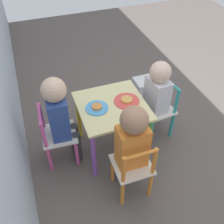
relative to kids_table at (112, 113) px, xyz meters
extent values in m
plane|color=#5B514C|center=(0.00, 0.00, -0.40)|extent=(6.00, 6.00, 0.00)
cube|color=beige|center=(0.00, 0.00, 0.08)|extent=(0.51, 0.51, 0.02)
cylinder|color=green|center=(-0.22, -0.22, -0.17)|extent=(0.04, 0.04, 0.46)
cylinder|color=#DB3D38|center=(0.22, -0.22, -0.17)|extent=(0.04, 0.04, 0.46)
cylinder|color=#8E51BC|center=(-0.22, 0.22, -0.17)|extent=(0.04, 0.04, 0.46)
cylinder|color=yellow|center=(0.22, 0.22, -0.17)|extent=(0.04, 0.04, 0.46)
cube|color=silver|center=(0.04, -0.42, -0.11)|extent=(0.28, 0.28, 0.02)
cylinder|color=teal|center=(0.13, -0.31, -0.26)|extent=(0.03, 0.03, 0.28)
cylinder|color=teal|center=(-0.08, -0.33, -0.26)|extent=(0.03, 0.03, 0.28)
cylinder|color=teal|center=(0.15, -0.52, -0.26)|extent=(0.03, 0.03, 0.28)
cylinder|color=teal|center=(-0.06, -0.54, -0.26)|extent=(0.03, 0.03, 0.28)
cylinder|color=teal|center=(0.15, -0.52, 0.01)|extent=(0.03, 0.03, 0.26)
cylinder|color=teal|center=(-0.06, -0.54, 0.01)|extent=(0.03, 0.03, 0.26)
cylinder|color=teal|center=(0.05, -0.53, 0.12)|extent=(0.21, 0.04, 0.02)
cube|color=silver|center=(0.03, 0.43, -0.11)|extent=(0.28, 0.28, 0.02)
cylinder|color=#E5599E|center=(-0.08, 0.33, -0.26)|extent=(0.03, 0.03, 0.28)
cylinder|color=#E5599E|center=(0.13, 0.31, -0.26)|extent=(0.03, 0.03, 0.28)
cylinder|color=#E5599E|center=(-0.07, 0.54, -0.26)|extent=(0.03, 0.03, 0.28)
cylinder|color=#E5599E|center=(0.14, 0.52, -0.26)|extent=(0.03, 0.03, 0.28)
cylinder|color=#E5599E|center=(-0.07, 0.54, 0.01)|extent=(0.03, 0.03, 0.26)
cylinder|color=#E5599E|center=(0.14, 0.52, 0.01)|extent=(0.03, 0.03, 0.26)
cylinder|color=#E5599E|center=(0.04, 0.53, 0.12)|extent=(0.21, 0.04, 0.02)
cube|color=silver|center=(-0.43, 0.01, -0.11)|extent=(0.26, 0.26, 0.02)
cylinder|color=orange|center=(-0.32, -0.10, -0.26)|extent=(0.03, 0.03, 0.28)
cylinder|color=orange|center=(-0.32, 0.11, -0.26)|extent=(0.03, 0.03, 0.28)
cylinder|color=orange|center=(-0.53, -0.10, -0.26)|extent=(0.03, 0.03, 0.28)
cylinder|color=orange|center=(-0.53, 0.11, -0.26)|extent=(0.03, 0.03, 0.28)
cylinder|color=orange|center=(-0.53, -0.10, 0.01)|extent=(0.03, 0.03, 0.26)
cylinder|color=orange|center=(-0.53, 0.11, 0.01)|extent=(0.03, 0.03, 0.26)
cylinder|color=orange|center=(-0.53, 0.01, 0.12)|extent=(0.03, 0.21, 0.02)
cylinder|color=#38383D|center=(0.08, -0.30, -0.25)|extent=(0.07, 0.07, 0.29)
cylinder|color=#38383D|center=(-0.02, -0.31, -0.25)|extent=(0.07, 0.07, 0.29)
cube|color=silver|center=(0.04, -0.40, 0.05)|extent=(0.21, 0.16, 0.30)
sphere|color=beige|center=(0.04, -0.40, 0.27)|extent=(0.17, 0.17, 0.17)
cylinder|color=#38383D|center=(-0.03, 0.31, -0.25)|extent=(0.07, 0.07, 0.29)
cylinder|color=#38383D|center=(0.07, 0.30, -0.25)|extent=(0.07, 0.07, 0.29)
cube|color=#2D478E|center=(0.03, 0.41, 0.07)|extent=(0.21, 0.15, 0.35)
sphere|color=#DBB293|center=(0.03, 0.41, 0.31)|extent=(0.17, 0.17, 0.17)
cylinder|color=#4C608E|center=(-0.31, -0.05, -0.25)|extent=(0.07, 0.07, 0.29)
cylinder|color=#4C608E|center=(-0.31, 0.05, -0.25)|extent=(0.07, 0.07, 0.29)
cube|color=orange|center=(-0.41, 0.01, 0.06)|extent=(0.14, 0.20, 0.33)
sphere|color=#A37556|center=(-0.41, 0.01, 0.30)|extent=(0.18, 0.18, 0.18)
cylinder|color=#E54C47|center=(0.00, -0.12, 0.09)|extent=(0.20, 0.20, 0.01)
cylinder|color=gold|center=(0.00, -0.12, 0.10)|extent=(0.09, 0.09, 0.02)
cylinder|color=#4C9EE0|center=(0.00, 0.12, 0.09)|extent=(0.17, 0.17, 0.01)
cylinder|color=#D6843D|center=(0.00, 0.12, 0.10)|extent=(0.08, 0.08, 0.02)
cube|color=silver|center=(0.65, -0.62, -0.33)|extent=(0.21, 0.24, 0.13)
camera|label=1|loc=(-1.41, 0.51, 1.39)|focal=42.00mm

